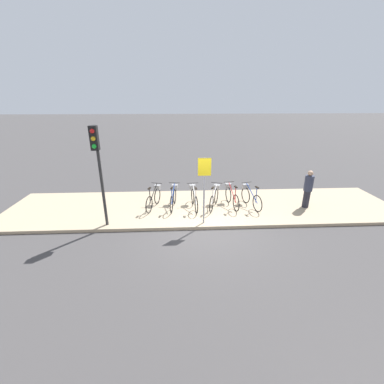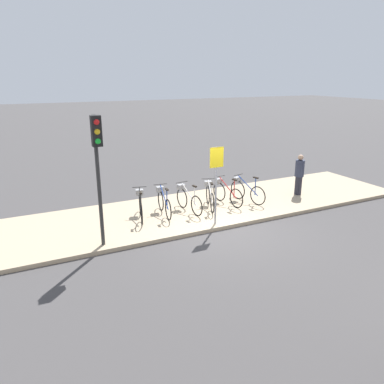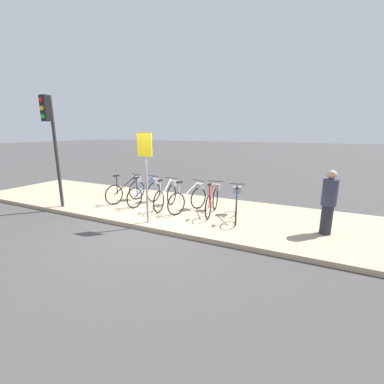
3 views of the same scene
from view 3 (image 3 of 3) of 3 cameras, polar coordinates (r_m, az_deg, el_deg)
ground_plane at (r=6.89m, az=-10.40°, el=-8.48°), size 120.00×120.00×0.00m
sidewalk at (r=8.32m, az=-3.04°, el=-3.99°), size 15.87×3.65×0.12m
parked_bicycle_0 at (r=9.27m, az=-14.02°, el=0.60°), size 0.59×1.56×0.99m
parked_bicycle_1 at (r=8.79m, az=-10.10°, el=0.11°), size 0.46×1.61×0.99m
parked_bicycle_2 at (r=8.28m, az=-5.65°, el=-0.56°), size 0.46×1.61×0.99m
parked_bicycle_3 at (r=7.88m, az=-0.45°, el=-1.20°), size 0.67×1.53×0.99m
parked_bicycle_4 at (r=7.69m, az=4.62°, el=-1.61°), size 0.46×1.60×0.99m
parked_bicycle_5 at (r=7.36m, az=9.86°, el=-2.45°), size 0.58×1.57×0.99m
pedestrian at (r=6.84m, az=28.10°, el=-1.88°), size 0.34×0.34×1.55m
traffic_light at (r=9.13m, az=-28.99°, el=12.18°), size 0.24×0.40×3.46m
sign_post at (r=6.75m, az=-10.30°, el=6.39°), size 0.44×0.07×2.39m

